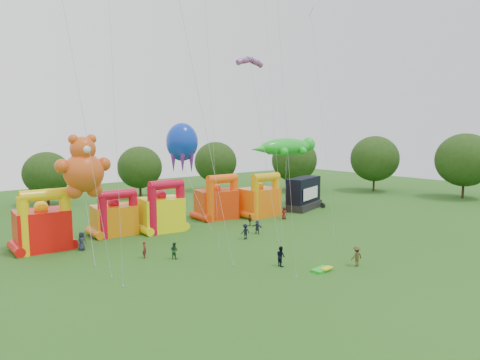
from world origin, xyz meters
TOP-DOWN VIEW (x-y plane):
  - ground at (0.00, 0.00)m, footprint 160.00×160.00m
  - tree_ring at (-1.15, 0.60)m, footprint 120.84×122.91m
  - bouncy_castle_0 at (-15.98, 27.51)m, footprint 5.38×4.40m
  - bouncy_castle_1 at (-7.43, 29.21)m, footprint 5.23×4.37m
  - bouncy_castle_2 at (-2.08, 27.30)m, footprint 5.45×4.59m
  - bouncy_castle_3 at (7.87, 29.44)m, footprint 6.29×5.52m
  - bouncy_castle_4 at (13.70, 26.80)m, footprint 5.30×4.27m
  - stage_trailer at (23.03, 26.84)m, footprint 8.46×5.44m
  - teddy_bear_kite at (-12.70, 23.41)m, footprint 5.71×8.33m
  - gecko_kite at (19.74, 27.59)m, footprint 13.93×8.38m
  - octopus_kite at (3.27, 30.63)m, footprint 4.36×9.47m
  - parafoil_kites at (-4.64, 16.88)m, footprint 27.51×11.96m
  - diamond_kites at (0.47, 14.15)m, footprint 26.44×18.47m
  - folded_kite_bundle at (1.68, 4.64)m, footprint 2.10×1.27m
  - spectator_0 at (-12.91, 24.75)m, footprint 1.03×0.74m
  - spectator_1 at (-9.00, 18.12)m, footprint 0.51×0.68m
  - spectator_2 at (-6.83, 16.12)m, footprint 0.90×0.99m
  - spectator_3 at (3.47, 17.70)m, footprint 1.22×0.79m
  - spectator_4 at (8.30, 22.67)m, footprint 0.80×0.98m
  - spectator_5 at (6.25, 18.83)m, footprint 1.00×1.60m
  - spectator_6 at (14.86, 22.94)m, footprint 1.02×0.82m
  - spectator_7 at (20.57, 24.94)m, footprint 0.72×0.72m
  - spectator_8 at (-0.22, 7.98)m, footprint 0.88×1.04m
  - spectator_9 at (5.23, 3.58)m, footprint 1.33×0.93m

SIDE VIEW (x-z plane):
  - ground at x=0.00m, z-range 0.00..0.00m
  - folded_kite_bundle at x=1.68m, z-range -0.02..0.29m
  - spectator_4 at x=8.30m, z-range 0.00..1.56m
  - spectator_5 at x=6.25m, z-range 0.00..1.65m
  - spectator_2 at x=-6.83m, z-range 0.00..1.65m
  - spectator_7 at x=20.57m, z-range 0.00..1.68m
  - spectator_1 at x=-9.00m, z-range 0.00..1.69m
  - spectator_3 at x=3.47m, z-range 0.00..1.78m
  - spectator_6 at x=14.86m, z-range 0.00..1.80m
  - spectator_8 at x=-0.22m, z-range 0.00..1.87m
  - spectator_9 at x=5.23m, z-range 0.00..1.88m
  - spectator_0 at x=-12.91m, z-range 0.00..1.97m
  - bouncy_castle_1 at x=-7.43m, z-range -0.66..4.93m
  - bouncy_castle_3 at x=7.87m, z-range -0.78..5.64m
  - bouncy_castle_4 at x=13.70m, z-range -0.78..5.67m
  - stage_trailer at x=23.03m, z-range -0.09..5.02m
  - bouncy_castle_2 at x=-2.08m, z-range -0.78..5.75m
  - bouncy_castle_0 at x=-15.98m, z-range -0.79..5.79m
  - gecko_kite at x=19.74m, z-range 0.23..11.69m
  - tree_ring at x=-1.15m, z-range 0.22..12.30m
  - teddy_bear_kite at x=-12.70m, z-range 0.35..12.58m
  - octopus_kite at x=3.27m, z-range 2.63..16.29m
  - parafoil_kites at x=-4.64m, z-range -2.54..30.24m
  - diamond_kites at x=0.47m, z-range -3.35..35.07m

